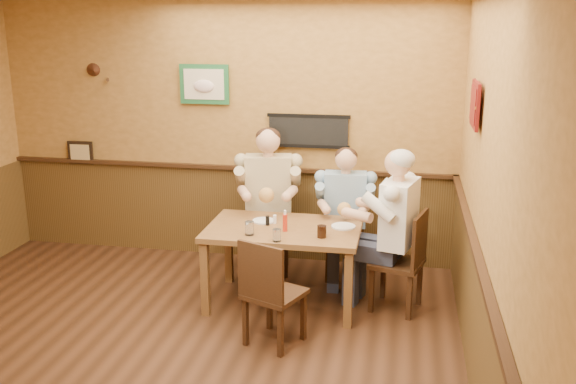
{
  "coord_description": "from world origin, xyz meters",
  "views": [
    {
      "loc": [
        1.94,
        -4.15,
        2.61
      ],
      "look_at": [
        0.93,
        1.29,
        1.1
      ],
      "focal_mm": 40.0,
      "sensor_mm": 36.0,
      "label": 1
    }
  ],
  "objects_px": {
    "chair_right_end": "(397,260)",
    "salt_shaker": "(275,219)",
    "water_glass_left": "(249,228)",
    "water_glass_mid": "(277,235)",
    "cola_tumbler": "(322,232)",
    "hot_sauce_bottle": "(285,222)",
    "chair_back_left": "(269,228)",
    "dining_table": "(284,237)",
    "chair_back_right": "(344,238)",
    "chair_near_side": "(275,291)",
    "diner_blue_polo": "(345,221)",
    "diner_tan_shirt": "(269,209)",
    "pepper_shaker": "(268,221)",
    "diner_white_elder": "(398,240)"
  },
  "relations": [
    {
      "from": "diner_white_elder",
      "to": "cola_tumbler",
      "type": "xyz_separation_m",
      "value": [
        -0.66,
        -0.28,
        0.13
      ]
    },
    {
      "from": "diner_tan_shirt",
      "to": "dining_table",
      "type": "bearing_deg",
      "value": -77.54
    },
    {
      "from": "pepper_shaker",
      "to": "salt_shaker",
      "type": "bearing_deg",
      "value": 50.77
    },
    {
      "from": "pepper_shaker",
      "to": "chair_back_left",
      "type": "bearing_deg",
      "value": 101.41
    },
    {
      "from": "chair_back_right",
      "to": "water_glass_left",
      "type": "height_order",
      "value": "water_glass_left"
    },
    {
      "from": "chair_back_right",
      "to": "pepper_shaker",
      "type": "distance_m",
      "value": 1.01
    },
    {
      "from": "chair_back_right",
      "to": "chair_near_side",
      "type": "distance_m",
      "value": 1.54
    },
    {
      "from": "chair_back_left",
      "to": "chair_right_end",
      "type": "relative_size",
      "value": 1.03
    },
    {
      "from": "dining_table",
      "to": "salt_shaker",
      "type": "distance_m",
      "value": 0.19
    },
    {
      "from": "water_glass_mid",
      "to": "hot_sauce_bottle",
      "type": "xyz_separation_m",
      "value": [
        0.02,
        0.28,
        0.03
      ]
    },
    {
      "from": "chair_back_left",
      "to": "salt_shaker",
      "type": "height_order",
      "value": "chair_back_left"
    },
    {
      "from": "hot_sauce_bottle",
      "to": "salt_shaker",
      "type": "distance_m",
      "value": 0.25
    },
    {
      "from": "cola_tumbler",
      "to": "chair_back_left",
      "type": "bearing_deg",
      "value": 125.61
    },
    {
      "from": "hot_sauce_bottle",
      "to": "water_glass_left",
      "type": "bearing_deg",
      "value": -151.35
    },
    {
      "from": "chair_right_end",
      "to": "water_glass_left",
      "type": "relative_size",
      "value": 7.69
    },
    {
      "from": "water_glass_mid",
      "to": "chair_right_end",
      "type": "bearing_deg",
      "value": 23.99
    },
    {
      "from": "cola_tumbler",
      "to": "hot_sauce_bottle",
      "type": "relative_size",
      "value": 0.61
    },
    {
      "from": "water_glass_left",
      "to": "diner_white_elder",
      "type": "bearing_deg",
      "value": 14.5
    },
    {
      "from": "diner_blue_polo",
      "to": "diner_white_elder",
      "type": "relative_size",
      "value": 0.91
    },
    {
      "from": "water_glass_mid",
      "to": "pepper_shaker",
      "type": "bearing_deg",
      "value": 112.54
    },
    {
      "from": "chair_back_right",
      "to": "hot_sauce_bottle",
      "type": "distance_m",
      "value": 1.03
    },
    {
      "from": "water_glass_left",
      "to": "hot_sauce_bottle",
      "type": "distance_m",
      "value": 0.33
    },
    {
      "from": "water_glass_left",
      "to": "water_glass_mid",
      "type": "distance_m",
      "value": 0.3
    },
    {
      "from": "dining_table",
      "to": "chair_right_end",
      "type": "bearing_deg",
      "value": 3.76
    },
    {
      "from": "diner_tan_shirt",
      "to": "diner_white_elder",
      "type": "distance_m",
      "value": 1.5
    },
    {
      "from": "diner_blue_polo",
      "to": "water_glass_left",
      "type": "height_order",
      "value": "diner_blue_polo"
    },
    {
      "from": "chair_right_end",
      "to": "salt_shaker",
      "type": "distance_m",
      "value": 1.19
    },
    {
      "from": "chair_right_end",
      "to": "diner_white_elder",
      "type": "xyz_separation_m",
      "value": [
        0.0,
        0.0,
        0.2
      ]
    },
    {
      "from": "chair_near_side",
      "to": "cola_tumbler",
      "type": "height_order",
      "value": "chair_near_side"
    },
    {
      "from": "dining_table",
      "to": "hot_sauce_bottle",
      "type": "bearing_deg",
      "value": -72.81
    },
    {
      "from": "diner_white_elder",
      "to": "salt_shaker",
      "type": "distance_m",
      "value": 1.15
    },
    {
      "from": "diner_tan_shirt",
      "to": "diner_white_elder",
      "type": "bearing_deg",
      "value": -36.23
    },
    {
      "from": "diner_white_elder",
      "to": "chair_back_left",
      "type": "bearing_deg",
      "value": -101.24
    },
    {
      "from": "diner_tan_shirt",
      "to": "pepper_shaker",
      "type": "relative_size",
      "value": 15.58
    },
    {
      "from": "chair_back_right",
      "to": "pepper_shaker",
      "type": "xyz_separation_m",
      "value": [
        -0.65,
        -0.69,
        0.36
      ]
    },
    {
      "from": "diner_blue_polo",
      "to": "pepper_shaker",
      "type": "distance_m",
      "value": 0.96
    },
    {
      "from": "salt_shaker",
      "to": "diner_tan_shirt",
      "type": "bearing_deg",
      "value": 107.1
    },
    {
      "from": "diner_white_elder",
      "to": "water_glass_left",
      "type": "xyz_separation_m",
      "value": [
        -1.29,
        -0.33,
        0.14
      ]
    },
    {
      "from": "chair_back_left",
      "to": "diner_blue_polo",
      "type": "relative_size",
      "value": 0.79
    },
    {
      "from": "dining_table",
      "to": "chair_back_left",
      "type": "xyz_separation_m",
      "value": [
        -0.3,
        0.74,
        -0.17
      ]
    },
    {
      "from": "chair_right_end",
      "to": "pepper_shaker",
      "type": "bearing_deg",
      "value": -72.82
    },
    {
      "from": "dining_table",
      "to": "diner_blue_polo",
      "type": "xyz_separation_m",
      "value": [
        0.49,
        0.72,
        -0.04
      ]
    },
    {
      "from": "diner_blue_polo",
      "to": "cola_tumbler",
      "type": "xyz_separation_m",
      "value": [
        -0.11,
        -0.93,
        0.19
      ]
    },
    {
      "from": "chair_near_side",
      "to": "cola_tumbler",
      "type": "relative_size",
      "value": 8.61
    },
    {
      "from": "chair_back_right",
      "to": "salt_shaker",
      "type": "bearing_deg",
      "value": -138.12
    },
    {
      "from": "salt_shaker",
      "to": "chair_near_side",
      "type": "bearing_deg",
      "value": -78.49
    },
    {
      "from": "chair_back_right",
      "to": "diner_tan_shirt",
      "type": "xyz_separation_m",
      "value": [
        -0.79,
        0.02,
        0.26
      ]
    },
    {
      "from": "chair_right_end",
      "to": "pepper_shaker",
      "type": "relative_size",
      "value": 10.62
    },
    {
      "from": "diner_white_elder",
      "to": "salt_shaker",
      "type": "bearing_deg",
      "value": -76.06
    },
    {
      "from": "water_glass_mid",
      "to": "salt_shaker",
      "type": "distance_m",
      "value": 0.5
    }
  ]
}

